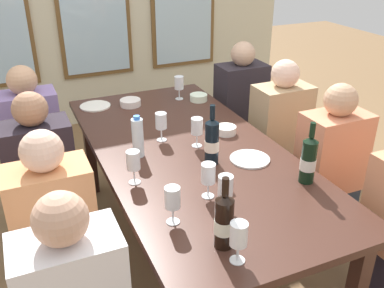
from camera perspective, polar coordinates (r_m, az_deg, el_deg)
ground_plane at (r=2.89m, az=-0.25°, el=-13.92°), size 12.00×12.00×0.00m
dining_table at (r=2.51m, az=-0.28°, el=-2.19°), size 1.01×2.13×0.74m
white_plate_0 at (r=2.39m, az=7.63°, el=-1.97°), size 0.22×0.22×0.01m
white_plate_1 at (r=3.16m, az=-12.64°, el=4.91°), size 0.22×0.22×0.01m
wine_bottle_0 at (r=2.28m, az=2.63°, el=0.36°), size 0.08×0.08×0.33m
wine_bottle_1 at (r=2.19m, az=15.10°, el=-2.00°), size 0.08×0.08×0.32m
wine_bottle_2 at (r=1.70m, az=4.24°, el=-10.08°), size 0.08×0.08×0.31m
tasting_bowl_0 at (r=3.19m, az=0.87°, el=6.15°), size 0.13×0.13×0.05m
tasting_bowl_1 at (r=3.13m, az=-8.13°, el=5.43°), size 0.15×0.15×0.05m
tasting_bowl_2 at (r=2.67m, az=4.51°, el=1.85°), size 0.13×0.13×0.05m
water_bottle at (r=2.38m, az=-7.16°, el=0.88°), size 0.06×0.06×0.24m
wine_glass_0 at (r=2.12m, az=-7.74°, el=-2.36°), size 0.07×0.07×0.17m
wine_glass_1 at (r=1.91m, az=4.44°, el=-5.61°), size 0.07×0.07×0.17m
wine_glass_2 at (r=2.47m, az=0.65°, el=2.27°), size 0.07×0.07×0.17m
wine_glass_3 at (r=1.64m, az=6.17°, el=-11.98°), size 0.07×0.07×0.17m
wine_glass_4 at (r=2.54m, az=-4.10°, el=2.89°), size 0.07×0.07×0.17m
wine_glass_5 at (r=1.83m, az=-2.59°, el=-7.29°), size 0.07×0.07×0.17m
wine_glass_6 at (r=3.20m, az=-1.71°, el=7.93°), size 0.07×0.07×0.17m
wine_glass_7 at (r=2.00m, az=2.16°, el=-4.10°), size 0.07×0.07×0.17m
seated_person_0 at (r=3.15m, az=-20.07°, el=-0.60°), size 0.38×0.24×1.11m
seated_person_1 at (r=3.56m, az=6.35°, el=4.09°), size 0.38×0.24×1.11m
seated_person_2 at (r=2.67m, az=-18.94°, el=-5.43°), size 0.38×0.24×1.11m
seated_person_3 at (r=3.14m, az=11.36°, el=0.50°), size 0.38×0.24×1.11m
seated_person_6 at (r=2.23m, az=-17.33°, el=-12.14°), size 0.38×0.24×1.11m
seated_person_7 at (r=2.77m, az=17.56°, el=-3.96°), size 0.38×0.24×1.11m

